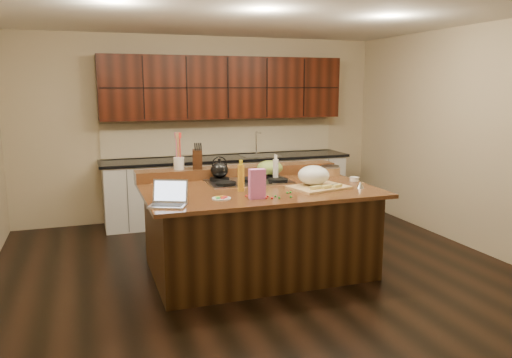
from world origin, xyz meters
name	(u,v)px	position (x,y,z in m)	size (l,w,h in m)	color
room	(258,147)	(0.00, 0.00, 1.35)	(5.52, 5.02, 2.72)	black
island	(258,229)	(0.00, 0.00, 0.46)	(2.40, 1.60, 0.92)	black
back_ledge	(238,171)	(0.00, 0.70, 0.98)	(2.40, 0.30, 0.12)	black
cooktop	(249,181)	(0.00, 0.30, 0.94)	(0.92, 0.52, 0.05)	gray
back_counter	(227,154)	(0.30, 2.23, 0.98)	(3.70, 0.66, 2.40)	silver
kettle	(219,170)	(-0.30, 0.43, 1.05)	(0.20, 0.20, 0.18)	black
green_bowl	(270,168)	(0.30, 0.43, 1.05)	(0.30, 0.30, 0.17)	olive
laptop	(169,199)	(-1.02, -0.50, 0.98)	(0.39, 0.36, 0.22)	#B7B7BC
oil_bottle	(241,178)	(-0.22, -0.13, 1.06)	(0.07, 0.07, 0.27)	gold
vinegar_bottle	(276,170)	(0.30, 0.25, 1.04)	(0.06, 0.06, 0.25)	silver
wooden_tray	(315,178)	(0.57, -0.21, 1.02)	(0.66, 0.54, 0.23)	tan
ramekin_a	(354,179)	(1.15, -0.02, 0.94)	(0.10, 0.10, 0.04)	white
ramekin_b	(319,181)	(0.71, -0.02, 0.94)	(0.10, 0.10, 0.04)	white
ramekin_c	(316,179)	(0.73, 0.11, 0.94)	(0.10, 0.10, 0.04)	white
strainer_bowl	(330,171)	(1.08, 0.43, 0.97)	(0.24, 0.24, 0.09)	#996B3F
kitchen_timer	(360,185)	(1.01, -0.39, 0.96)	(0.08, 0.08, 0.07)	silver
pink_bag	(257,184)	(-0.18, -0.50, 1.06)	(0.15, 0.08, 0.28)	#F171C9
candy_plate	(221,198)	(-0.51, -0.42, 0.93)	(0.18, 0.18, 0.01)	white
package_box	(165,191)	(-1.00, -0.19, 0.99)	(0.09, 0.07, 0.13)	#F8ED57
utensil_crock	(179,163)	(-0.70, 0.70, 1.11)	(0.12, 0.12, 0.14)	white
knife_block	(197,159)	(-0.49, 0.70, 1.15)	(0.11, 0.18, 0.22)	black
gumdrop_0	(256,195)	(-0.16, -0.41, 0.93)	(0.02, 0.02, 0.02)	red
gumdrop_1	(291,197)	(0.14, -0.58, 0.93)	(0.02, 0.02, 0.02)	#198C26
gumdrop_2	(246,196)	(-0.26, -0.40, 0.93)	(0.02, 0.02, 0.02)	red
gumdrop_3	(287,193)	(0.18, -0.40, 0.93)	(0.02, 0.02, 0.02)	#198C26
gumdrop_4	(266,198)	(-0.10, -0.55, 0.93)	(0.02, 0.02, 0.02)	red
gumdrop_5	(275,196)	(0.00, -0.51, 0.93)	(0.02, 0.02, 0.02)	#198C26
gumdrop_6	(268,196)	(-0.07, -0.49, 0.93)	(0.02, 0.02, 0.02)	red
gumdrop_7	(291,192)	(0.22, -0.38, 0.93)	(0.02, 0.02, 0.02)	#198C26
gumdrop_8	(272,198)	(-0.05, -0.57, 0.93)	(0.02, 0.02, 0.02)	red
gumdrop_9	(279,198)	(0.02, -0.58, 0.93)	(0.02, 0.02, 0.02)	#198C26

